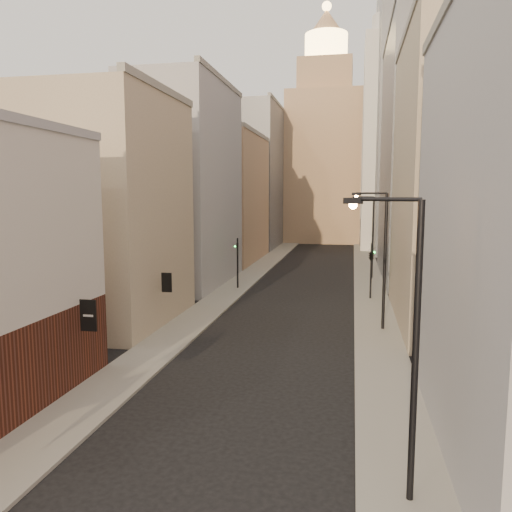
{
  "coord_description": "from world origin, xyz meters",
  "views": [
    {
      "loc": [
        4.72,
        -6.81,
        9.24
      ],
      "look_at": [
        -0.7,
        21.09,
        5.68
      ],
      "focal_mm": 35.0,
      "sensor_mm": 36.0,
      "label": 1
    }
  ],
  "objects_px": {
    "streetlamp_near": "(408,333)",
    "traffic_light_right": "(371,256)",
    "traffic_light_left": "(238,253)",
    "streetlamp_mid": "(381,253)",
    "white_tower": "(388,135)",
    "streetlamp_far": "(371,232)",
    "clock_tower": "(324,150)"
  },
  "relations": [
    {
      "from": "clock_tower",
      "to": "streetlamp_mid",
      "type": "height_order",
      "value": "clock_tower"
    },
    {
      "from": "clock_tower",
      "to": "traffic_light_left",
      "type": "xyz_separation_m",
      "value": [
        -5.14,
        -52.27,
        -14.07
      ]
    },
    {
      "from": "streetlamp_near",
      "to": "traffic_light_right",
      "type": "bearing_deg",
      "value": 111.59
    },
    {
      "from": "clock_tower",
      "to": "streetlamp_far",
      "type": "bearing_deg",
      "value": -80.16
    },
    {
      "from": "streetlamp_mid",
      "to": "traffic_light_left",
      "type": "xyz_separation_m",
      "value": [
        -12.79,
        12.48,
        -1.77
      ]
    },
    {
      "from": "white_tower",
      "to": "traffic_light_left",
      "type": "distance_m",
      "value": 44.17
    },
    {
      "from": "white_tower",
      "to": "traffic_light_right",
      "type": "distance_m",
      "value": 43.56
    },
    {
      "from": "clock_tower",
      "to": "white_tower",
      "type": "xyz_separation_m",
      "value": [
        11.0,
        -14.0,
        0.97
      ]
    },
    {
      "from": "clock_tower",
      "to": "traffic_light_right",
      "type": "distance_m",
      "value": 57.02
    },
    {
      "from": "streetlamp_near",
      "to": "traffic_light_left",
      "type": "bearing_deg",
      "value": 133.03
    },
    {
      "from": "streetlamp_near",
      "to": "streetlamp_far",
      "type": "height_order",
      "value": "streetlamp_near"
    },
    {
      "from": "clock_tower",
      "to": "streetlamp_far",
      "type": "xyz_separation_m",
      "value": [
        7.64,
        -44.01,
        -12.51
      ]
    },
    {
      "from": "white_tower",
      "to": "streetlamp_mid",
      "type": "bearing_deg",
      "value": -93.78
    },
    {
      "from": "streetlamp_far",
      "to": "streetlamp_mid",
      "type": "bearing_deg",
      "value": -98.19
    },
    {
      "from": "clock_tower",
      "to": "white_tower",
      "type": "bearing_deg",
      "value": -51.84
    },
    {
      "from": "clock_tower",
      "to": "traffic_light_left",
      "type": "relative_size",
      "value": 8.98
    },
    {
      "from": "streetlamp_mid",
      "to": "streetlamp_far",
      "type": "bearing_deg",
      "value": 107.31
    },
    {
      "from": "streetlamp_mid",
      "to": "streetlamp_far",
      "type": "distance_m",
      "value": 20.74
    },
    {
      "from": "streetlamp_mid",
      "to": "traffic_light_left",
      "type": "relative_size",
      "value": 1.87
    },
    {
      "from": "streetlamp_near",
      "to": "traffic_light_left",
      "type": "height_order",
      "value": "streetlamp_near"
    },
    {
      "from": "white_tower",
      "to": "traffic_light_right",
      "type": "height_order",
      "value": "white_tower"
    },
    {
      "from": "traffic_light_left",
      "to": "streetlamp_mid",
      "type": "bearing_deg",
      "value": 148.88
    },
    {
      "from": "streetlamp_near",
      "to": "clock_tower",
      "type": "bearing_deg",
      "value": 116.62
    },
    {
      "from": "white_tower",
      "to": "streetlamp_near",
      "type": "distance_m",
      "value": 71.52
    },
    {
      "from": "streetlamp_mid",
      "to": "clock_tower",
      "type": "bearing_deg",
      "value": 114.02
    },
    {
      "from": "white_tower",
      "to": "streetlamp_far",
      "type": "xyz_separation_m",
      "value": [
        -3.36,
        -30.01,
        -13.48
      ]
    },
    {
      "from": "streetlamp_mid",
      "to": "streetlamp_near",
      "type": "bearing_deg",
      "value": -73.55
    },
    {
      "from": "clock_tower",
      "to": "streetlamp_far",
      "type": "distance_m",
      "value": 46.39
    },
    {
      "from": "streetlamp_far",
      "to": "clock_tower",
      "type": "bearing_deg",
      "value": 91.63
    },
    {
      "from": "streetlamp_far",
      "to": "traffic_light_left",
      "type": "relative_size",
      "value": 1.79
    },
    {
      "from": "streetlamp_near",
      "to": "traffic_light_right",
      "type": "xyz_separation_m",
      "value": [
        0.01,
        29.33,
        -1.34
      ]
    },
    {
      "from": "streetlamp_near",
      "to": "traffic_light_right",
      "type": "distance_m",
      "value": 29.36
    }
  ]
}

